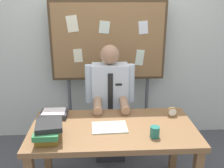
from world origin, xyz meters
TOP-DOWN VIEW (x-y plane):
  - back_wall at (0.00, 1.23)m, footprint 6.40×0.08m
  - desk at (0.00, 0.00)m, footprint 1.51×0.78m
  - person at (0.00, 0.63)m, footprint 0.55×0.56m
  - bulletin_board at (-0.00, 1.03)m, footprint 1.41×0.09m
  - book_stack at (-0.55, -0.18)m, footprint 0.25×0.30m
  - open_notebook at (-0.03, -0.02)m, footprint 0.32×0.23m
  - desk_clock at (0.60, 0.19)m, footprint 0.10×0.04m
  - coffee_mug at (0.34, -0.20)m, footprint 0.08×0.08m
  - paper_tray at (-0.57, 0.25)m, footprint 0.26×0.20m

SIDE VIEW (x-z plane):
  - person at x=0.00m, z-range -0.05..1.33m
  - desk at x=0.00m, z-range 0.27..1.01m
  - open_notebook at x=-0.03m, z-range 0.73..0.75m
  - paper_tray at x=-0.57m, z-range 0.73..0.79m
  - desk_clock at x=0.60m, z-range 0.73..0.83m
  - coffee_mug at x=0.34m, z-range 0.73..0.83m
  - book_stack at x=-0.55m, z-range 0.74..0.89m
  - bulletin_board at x=0.00m, z-range 0.41..2.24m
  - back_wall at x=0.00m, z-range 0.00..2.70m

